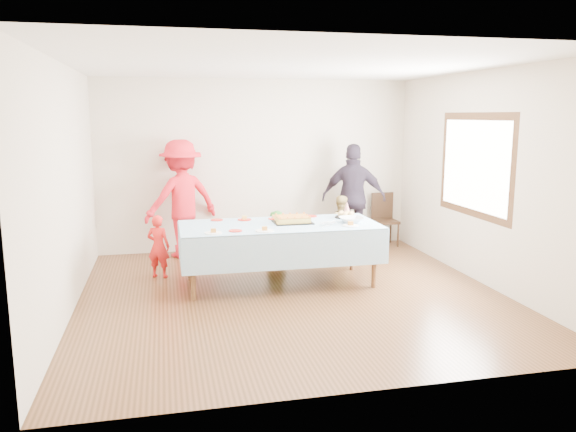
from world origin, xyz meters
name	(u,v)px	position (x,y,z in m)	size (l,w,h in m)	color
ground	(292,294)	(0.00, 0.00, 0.00)	(5.00, 5.00, 0.00)	#462A14
room_walls	(297,147)	(0.05, 0.00, 1.77)	(5.04, 5.04, 2.72)	beige
party_table	(280,228)	(-0.05, 0.46, 0.72)	(2.50, 1.10, 0.78)	brown
birthday_cake	(292,220)	(0.13, 0.52, 0.82)	(0.49, 0.38, 0.09)	black
rolls_tray	(346,215)	(0.91, 0.71, 0.82)	(0.30, 0.30, 0.09)	black
punch_bowl	(351,220)	(0.86, 0.36, 0.82)	(0.30, 0.30, 0.07)	silver
party_hat	(347,208)	(0.98, 0.90, 0.88)	(0.11, 0.11, 0.19)	silver
fork_pile	(328,223)	(0.52, 0.25, 0.81)	(0.24, 0.18, 0.07)	white
plate_red_far_a	(217,220)	(-0.81, 0.89, 0.79)	(0.16, 0.16, 0.01)	red
plate_red_far_b	(244,220)	(-0.45, 0.84, 0.79)	(0.18, 0.18, 0.01)	red
plate_red_far_c	(275,219)	(-0.05, 0.82, 0.79)	(0.17, 0.17, 0.01)	red
plate_red_far_d	(311,216)	(0.47, 0.90, 0.79)	(0.17, 0.17, 0.01)	red
plate_red_near	(235,231)	(-0.66, 0.15, 0.79)	(0.16, 0.16, 0.01)	red
plate_white_left	(213,233)	(-0.92, 0.08, 0.79)	(0.21, 0.21, 0.01)	white
plate_white_mid	(265,231)	(-0.32, 0.07, 0.79)	(0.22, 0.22, 0.01)	white
plate_white_right	(351,225)	(0.78, 0.16, 0.79)	(0.20, 0.20, 0.01)	white
dining_chair	(384,216)	(2.10, 2.27, 0.48)	(0.38, 0.38, 0.86)	black
toddler_left	(158,246)	(-1.57, 1.10, 0.42)	(0.31, 0.20, 0.85)	red
toddler_mid	(276,239)	(0.06, 1.24, 0.41)	(0.40, 0.26, 0.82)	#2B6B23
toddler_right	(340,225)	(1.16, 1.76, 0.46)	(0.45, 0.35, 0.93)	tan
adult_left	(182,199)	(-1.21, 2.20, 0.89)	(1.15, 0.66, 1.78)	red
adult_right	(354,198)	(1.45, 1.97, 0.85)	(1.00, 0.42, 1.70)	#2E2533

